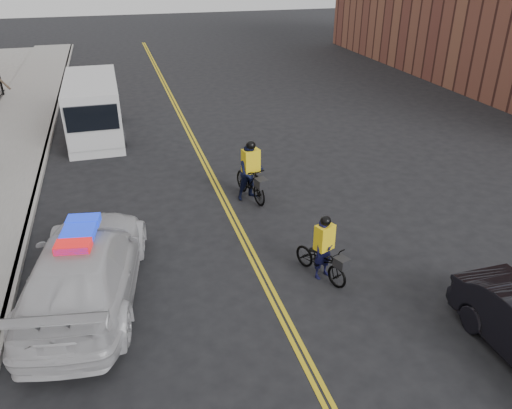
{
  "coord_description": "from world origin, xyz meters",
  "views": [
    {
      "loc": [
        -3.03,
        -8.86,
        7.41
      ],
      "look_at": [
        0.24,
        2.57,
        1.3
      ],
      "focal_mm": 35.0,
      "sensor_mm": 36.0,
      "label": 1
    }
  ],
  "objects": [
    {
      "name": "cargo_van",
      "position": [
        -3.98,
        13.27,
        1.21
      ],
      "size": [
        2.33,
        5.94,
        2.48
      ],
      "rotation": [
        0.0,
        0.0,
        0.0
      ],
      "color": "silver",
      "rests_on": "ground"
    },
    {
      "name": "center_line_right",
      "position": [
        0.08,
        8.0,
        0.01
      ],
      "size": [
        0.1,
        60.0,
        0.01
      ],
      "primitive_type": "cube",
      "color": "gold",
      "rests_on": "ground"
    },
    {
      "name": "ground",
      "position": [
        0.0,
        0.0,
        0.0
      ],
      "size": [
        120.0,
        120.0,
        0.0
      ],
      "primitive_type": "plane",
      "color": "black",
      "rests_on": "ground"
    },
    {
      "name": "center_line_left",
      "position": [
        -0.08,
        8.0,
        0.01
      ],
      "size": [
        0.1,
        60.0,
        0.01
      ],
      "primitive_type": "cube",
      "color": "gold",
      "rests_on": "ground"
    },
    {
      "name": "curb",
      "position": [
        -6.0,
        8.0,
        0.07
      ],
      "size": [
        0.2,
        60.0,
        0.15
      ],
      "primitive_type": "cube",
      "color": "gray",
      "rests_on": "ground"
    },
    {
      "name": "police_cruiser",
      "position": [
        -4.2,
        1.42,
        0.86
      ],
      "size": [
        3.31,
        6.17,
        1.86
      ],
      "rotation": [
        0.0,
        0.0,
        2.98
      ],
      "color": "silver",
      "rests_on": "ground"
    },
    {
      "name": "cyclist_far",
      "position": [
        0.91,
        5.49,
        0.8
      ],
      "size": [
        1.03,
        2.07,
        2.02
      ],
      "rotation": [
        0.0,
        0.0,
        0.21
      ],
      "color": "black",
      "rests_on": "ground"
    },
    {
      "name": "cyclist_near",
      "position": [
        1.46,
        0.73,
        0.6
      ],
      "size": [
        1.23,
        1.85,
        1.72
      ],
      "rotation": [
        0.0,
        0.0,
        0.39
      ],
      "color": "black",
      "rests_on": "ground"
    }
  ]
}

